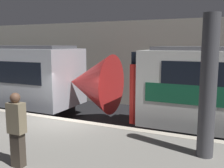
% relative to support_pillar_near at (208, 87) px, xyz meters
% --- Properties ---
extents(ground_plane, '(120.00, 120.00, 0.00)m').
position_rel_support_pillar_near_xyz_m(ground_plane, '(-5.30, 1.33, -2.71)').
color(ground_plane, black).
extents(platform, '(40.00, 4.46, 0.96)m').
position_rel_support_pillar_near_xyz_m(platform, '(-5.30, -0.90, -2.23)').
color(platform, gray).
rests_on(platform, ground).
extents(station_rear_barrier, '(50.00, 0.15, 5.11)m').
position_rel_support_pillar_near_xyz_m(station_rear_barrier, '(-5.30, 8.28, -0.15)').
color(station_rear_barrier, '#B2AD9E').
rests_on(station_rear_barrier, ground).
extents(support_pillar_near, '(0.41, 0.41, 3.51)m').
position_rel_support_pillar_near_xyz_m(support_pillar_near, '(0.00, 0.00, 0.00)').
color(support_pillar_near, '#47474C').
rests_on(support_pillar_near, platform).
extents(person_waiting, '(0.38, 0.24, 1.72)m').
position_rel_support_pillar_near_xyz_m(person_waiting, '(-3.81, -2.40, -0.84)').
color(person_waiting, '#473D33').
rests_on(person_waiting, platform).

